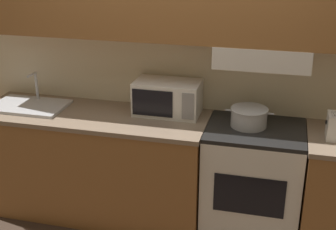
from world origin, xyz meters
The scene contains 7 objects.
ground_plane centered at (0.00, 0.00, 0.00)m, with size 16.00×16.00×0.00m, color #3D2D23.
wall_back centered at (0.02, -0.07, 1.54)m, with size 5.52×0.38×2.55m.
lower_counter_main centered at (-0.64, -0.31, 0.45)m, with size 1.86×0.65×0.89m.
stove_range centered at (0.65, -0.30, 0.45)m, with size 0.72×0.60×0.89m.
cooking_pot centered at (0.59, -0.27, 0.97)m, with size 0.36×0.28×0.14m.
microwave centered at (-0.05, -0.17, 1.03)m, with size 0.51×0.30×0.27m.
sink_basin centered at (-1.19, -0.31, 0.91)m, with size 0.60×0.39×0.26m.
Camera 1 is at (0.79, -3.52, 2.27)m, focal length 50.00 mm.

